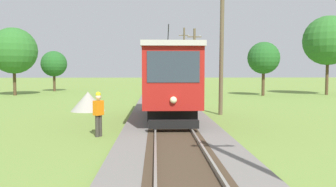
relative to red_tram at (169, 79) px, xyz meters
name	(u,v)px	position (x,y,z in m)	size (l,w,h in m)	color
red_tram	(169,79)	(0.00, 0.00, 0.00)	(2.60, 8.54, 4.79)	maroon
utility_pole_near_tram	(222,46)	(3.16, 2.37, 1.85)	(1.40, 0.51, 7.90)	brown
utility_pole_mid	(194,62)	(3.16, 16.27, 1.30)	(1.40, 0.29, 6.79)	brown
utility_pole_far	(184,58)	(3.16, 28.51, 2.10)	(1.40, 0.61, 8.40)	brown
utility_pole_distant	(178,66)	(3.16, 40.75, 1.21)	(1.40, 0.50, 6.61)	brown
utility_pole_horizon	(173,67)	(3.16, 55.45, 1.22)	(1.40, 0.30, 6.63)	brown
gravel_pile	(88,101)	(-5.10, 4.64, -1.56)	(2.21, 2.21, 1.26)	#9E998E
track_worker	(98,112)	(-2.97, -4.05, -1.21)	(0.42, 0.45, 1.78)	#38332D
tree_left_near	(328,41)	(17.89, 18.68, 3.68)	(5.29, 5.29, 8.53)	#4C3823
tree_right_near	(54,64)	(-13.66, 26.50, 1.31)	(3.26, 3.26, 5.14)	#4C3823
tree_left_far	(14,51)	(-15.69, 19.17, 2.54)	(4.86, 4.86, 7.17)	#4C3823
tree_horizon	(264,58)	(10.62, 17.81, 1.76)	(3.35, 3.35, 5.64)	#4C3823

